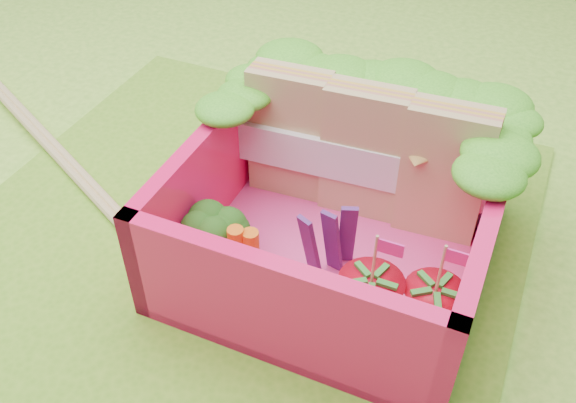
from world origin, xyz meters
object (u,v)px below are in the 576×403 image
(sandwich_stack, at_px, (365,153))
(chopsticks, at_px, (66,161))
(broccoli, at_px, (214,236))
(strawberry_left, at_px, (369,302))
(strawberry_right, at_px, (431,310))
(bento_box, at_px, (338,212))

(sandwich_stack, distance_m, chopsticks, 1.63)
(broccoli, height_order, strawberry_left, strawberry_left)
(strawberry_right, distance_m, chopsticks, 2.10)
(sandwich_stack, height_order, chopsticks, sandwich_stack)
(bento_box, bearing_deg, chopsticks, 178.02)
(strawberry_left, xyz_separation_m, strawberry_right, (0.23, 0.07, -0.01))
(bento_box, xyz_separation_m, chopsticks, (-1.57, 0.05, -0.25))
(bento_box, distance_m, broccoli, 0.54)
(sandwich_stack, bearing_deg, broccoli, -126.50)
(bento_box, relative_size, chopsticks, 0.59)
(strawberry_left, bearing_deg, broccoli, 175.59)
(broccoli, relative_size, chopsticks, 0.15)
(bento_box, bearing_deg, broccoli, -146.70)
(sandwich_stack, bearing_deg, strawberry_right, -50.93)
(strawberry_left, bearing_deg, strawberry_right, 16.08)
(broccoli, xyz_separation_m, strawberry_left, (0.72, -0.06, -0.03))
(sandwich_stack, xyz_separation_m, strawberry_left, (0.26, -0.67, -0.19))
(strawberry_left, distance_m, strawberry_right, 0.24)
(sandwich_stack, xyz_separation_m, chopsticks, (-1.57, -0.27, -0.35))
(broccoli, height_order, chopsticks, broccoli)
(broccoli, bearing_deg, strawberry_right, 0.71)
(broccoli, height_order, strawberry_right, strawberry_right)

